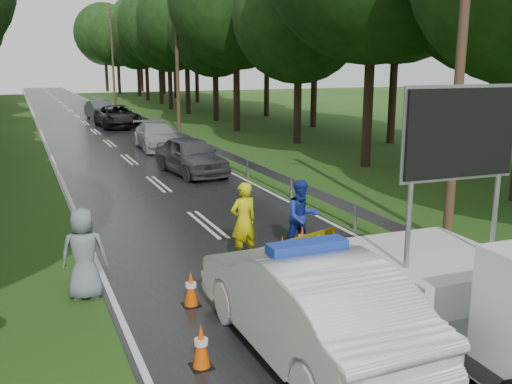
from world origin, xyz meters
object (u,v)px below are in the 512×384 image
police_sedan (306,303)px  queue_car_first (191,156)px  queue_car_third (118,116)px  barrier (294,250)px  queue_car_fourth (101,110)px  work_truck (509,303)px  queue_car_second (157,136)px  officer (244,221)px  civilian (302,217)px

police_sedan → queue_car_first: (2.56, 15.14, -0.08)m
police_sedan → queue_car_third: 33.85m
barrier → queue_car_fourth: size_ratio=0.51×
work_truck → barrier: bearing=109.4°
barrier → queue_car_fourth: 37.14m
work_truck → queue_car_second: size_ratio=1.10×
police_sedan → barrier: bearing=-113.9°
queue_car_third → queue_car_second: bearing=-90.9°
queue_car_third → queue_car_fourth: bearing=91.2°
barrier → queue_car_fourth: (1.24, 37.12, -0.01)m
police_sedan → queue_car_first: size_ratio=1.15×
barrier → officer: 1.95m
officer → queue_car_second: (2.12, 17.93, -0.23)m
officer → queue_car_third: size_ratio=0.33×
barrier → queue_car_fourth: queue_car_fourth is taller
work_truck → queue_car_first: (0.11, 16.85, -0.36)m
civilian → queue_car_fourth: 35.30m
civilian → queue_car_second: civilian is taller
officer → queue_car_first: 10.76m
police_sedan → barrier: 2.85m
police_sedan → work_truck: (2.45, -1.71, 0.27)m
queue_car_first → queue_car_fourth: (-0.22, 24.61, -0.02)m
police_sedan → civilian: 4.97m
civilian → queue_car_second: 18.04m
work_truck → civilian: bearing=94.3°
queue_car_third → officer: bearing=-95.6°
barrier → queue_car_second: size_ratio=0.49×
work_truck → queue_car_fourth: size_ratio=1.16×
queue_car_first → civilian: bearing=-98.9°
queue_car_first → queue_car_third: size_ratio=0.81×
work_truck → queue_car_third: (0.21, 35.46, -0.36)m
barrier → queue_car_second: bearing=66.9°
queue_car_second → queue_car_fourth: 17.28m
police_sedan → civilian: bearing=-117.6°
officer → queue_car_third: 29.27m
police_sedan → work_truck: work_truck is taller
police_sedan → queue_car_first: police_sedan is taller
barrier → queue_car_first: queue_car_first is taller
civilian → queue_car_second: bearing=89.7°
police_sedan → barrier: police_sedan is taller
queue_car_third → queue_car_fourth: 6.01m
police_sedan → queue_car_fourth: 39.82m
work_truck → queue_car_second: bearing=91.2°
barrier → queue_car_first: size_ratio=0.52×
queue_car_first → queue_car_fourth: size_ratio=0.99×
police_sedan → civilian: size_ratio=2.89×
queue_car_second → queue_car_third: queue_car_third is taller
queue_car_first → queue_car_third: bearing=82.7°
police_sedan → queue_car_second: bearing=-98.3°
queue_car_first → queue_car_second: 7.34m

